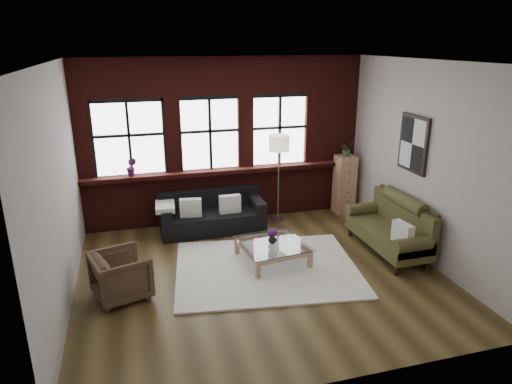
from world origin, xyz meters
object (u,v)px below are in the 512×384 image
object	(u,v)px
drawer_chest	(344,185)
floor_lamp	(278,175)
coffee_table	(272,253)
vintage_settee	(388,226)
armchair	(121,275)
vase	(272,239)
dark_sofa	(212,213)

from	to	relation	value
drawer_chest	floor_lamp	distance (m)	1.51
coffee_table	floor_lamp	distance (m)	2.00
vintage_settee	armchair	xyz separation A→B (m)	(-4.37, -0.28, -0.15)
armchair	coffee_table	xyz separation A→B (m)	(2.37, 0.46, -0.18)
vintage_settee	coffee_table	xyz separation A→B (m)	(-1.99, 0.18, -0.32)
coffee_table	vintage_settee	bearing A→B (deg)	-5.16
coffee_table	vase	distance (m)	0.25
drawer_chest	dark_sofa	bearing A→B (deg)	-175.60
drawer_chest	floor_lamp	world-z (taller)	floor_lamp
drawer_chest	floor_lamp	xyz separation A→B (m)	(-1.47, -0.05, 0.33)
dark_sofa	vase	size ratio (longest dim) A/B	12.71
vase	floor_lamp	xyz separation A→B (m)	(0.66, 1.72, 0.54)
dark_sofa	armchair	size ratio (longest dim) A/B	2.62
vintage_settee	vase	distance (m)	2.00
dark_sofa	coffee_table	bearing A→B (deg)	-65.55
dark_sofa	drawer_chest	world-z (taller)	drawer_chest
vintage_settee	coffee_table	distance (m)	2.03
dark_sofa	vase	xyz separation A→B (m)	(0.71, -1.55, 0.06)
vase	drawer_chest	xyz separation A→B (m)	(2.13, 1.77, 0.20)
dark_sofa	armchair	distance (m)	2.62
dark_sofa	drawer_chest	xyz separation A→B (m)	(2.84, 0.22, 0.26)
vase	floor_lamp	size ratio (longest dim) A/B	0.08
vase	drawer_chest	bearing A→B (deg)	39.70
vintage_settee	armchair	world-z (taller)	vintage_settee
armchair	coffee_table	size ratio (longest dim) A/B	0.72
vintage_settee	floor_lamp	size ratio (longest dim) A/B	0.96
coffee_table	armchair	bearing A→B (deg)	-168.99
floor_lamp	vintage_settee	bearing A→B (deg)	-54.98
coffee_table	drawer_chest	world-z (taller)	drawer_chest
vase	drawer_chest	size ratio (longest dim) A/B	0.12
dark_sofa	floor_lamp	distance (m)	1.50
vintage_settee	drawer_chest	world-z (taller)	drawer_chest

